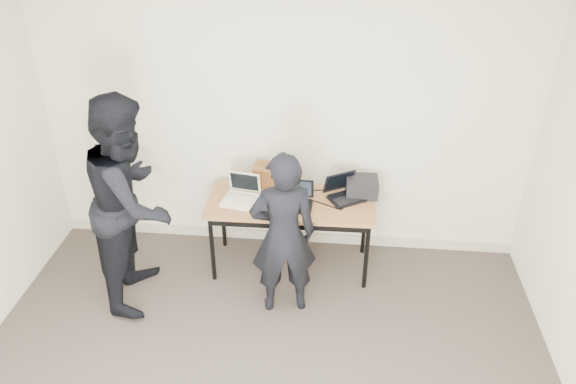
# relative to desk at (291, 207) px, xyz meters

# --- Properties ---
(room) EXTENTS (4.60, 4.60, 2.80)m
(room) POSITION_rel_desk_xyz_m (-0.11, -1.82, 0.69)
(room) COLOR #403731
(room) RESTS_ON ground
(desk) EXTENTS (1.51, 0.67, 0.72)m
(desk) POSITION_rel_desk_xyz_m (0.00, 0.00, 0.00)
(desk) COLOR brown
(desk) RESTS_ON ground
(laptop_beige) EXTENTS (0.34, 0.34, 0.24)m
(laptop_beige) POSITION_rel_desk_xyz_m (-0.45, -0.02, 0.11)
(laptop_beige) COLOR beige
(laptop_beige) RESTS_ON desk
(laptop_center) EXTENTS (0.30, 0.29, 0.22)m
(laptop_center) POSITION_rel_desk_xyz_m (0.05, -0.04, 0.11)
(laptop_center) COLOR black
(laptop_center) RESTS_ON desk
(laptop_right) EXTENTS (0.41, 0.40, 0.22)m
(laptop_right) POSITION_rel_desk_xyz_m (0.47, 0.12, 0.11)
(laptop_right) COLOR black
(laptop_right) RESTS_ON desk
(leather_satchel) EXTENTS (0.38, 0.21, 0.25)m
(leather_satchel) POSITION_rel_desk_xyz_m (-0.18, 0.23, 0.19)
(leather_satchel) COLOR brown
(leather_satchel) RESTS_ON desk
(tissue) EXTENTS (0.14, 0.11, 0.08)m
(tissue) POSITION_rel_desk_xyz_m (-0.15, 0.23, 0.34)
(tissue) COLOR white
(tissue) RESTS_ON leather_satchel
(equipment_box) EXTENTS (0.29, 0.25, 0.16)m
(equipment_box) POSITION_rel_desk_xyz_m (0.63, 0.19, 0.14)
(equipment_box) COLOR black
(equipment_box) RESTS_ON desk
(power_brick) EXTENTS (0.08, 0.05, 0.03)m
(power_brick) POSITION_rel_desk_xyz_m (-0.22, -0.17, 0.07)
(power_brick) COLOR black
(power_brick) RESTS_ON desk
(cables) EXTENTS (0.96, 0.42, 0.01)m
(cables) POSITION_rel_desk_xyz_m (0.16, -0.00, 0.06)
(cables) COLOR silver
(cables) RESTS_ON desk
(person_typist) EXTENTS (0.60, 0.46, 1.49)m
(person_typist) POSITION_rel_desk_xyz_m (-0.01, -0.55, 0.08)
(person_typist) COLOR black
(person_typist) RESTS_ON ground
(person_observer) EXTENTS (0.76, 0.95, 1.87)m
(person_observer) POSITION_rel_desk_xyz_m (-1.28, -0.46, 0.27)
(person_observer) COLOR black
(person_observer) RESTS_ON ground
(baseboard) EXTENTS (4.50, 0.03, 0.10)m
(baseboard) POSITION_rel_desk_xyz_m (-0.11, 0.42, -0.61)
(baseboard) COLOR #B3AA95
(baseboard) RESTS_ON ground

